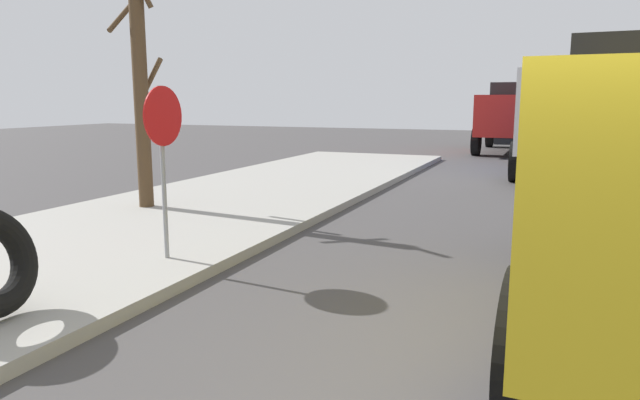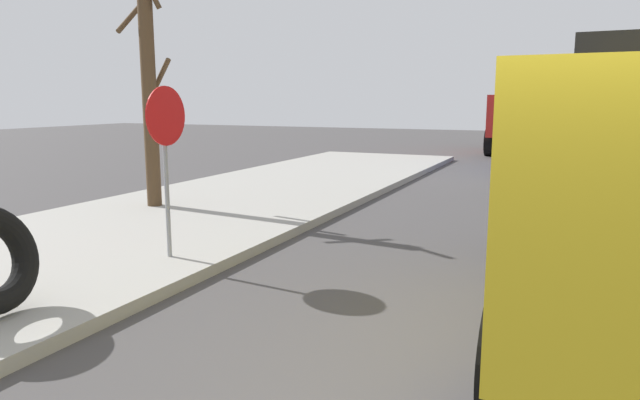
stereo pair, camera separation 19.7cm
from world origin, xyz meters
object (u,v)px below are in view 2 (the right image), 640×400
Objects in this scene: stop_sign at (166,140)px; dump_truck_blue at (583,121)px; dump_truck_red at (530,114)px; bare_tree at (149,96)px.

stop_sign is 0.32× the size of dump_truck_blue.
bare_tree is at bearing 161.86° from dump_truck_red.
dump_truck_red is 18.21m from bare_tree.
dump_truck_red reaches higher than stop_sign.
dump_truck_blue is 1.56× the size of bare_tree.
dump_truck_blue and dump_truck_red have the same top height.
stop_sign is 13.42m from dump_truck_blue.
stop_sign is at bearing 158.31° from dump_truck_blue.
dump_truck_blue reaches higher than stop_sign.
dump_truck_red is at bearing -8.27° from stop_sign.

